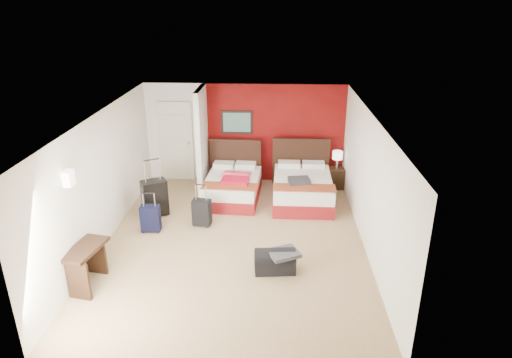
# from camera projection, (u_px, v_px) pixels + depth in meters

# --- Properties ---
(ground) EXTENTS (6.50, 6.50, 0.00)m
(ground) POSITION_uv_depth(u_px,v_px,m) (235.00, 241.00, 8.87)
(ground) COLOR tan
(ground) RESTS_ON ground
(room_walls) EXTENTS (5.02, 6.52, 2.50)m
(room_walls) POSITION_uv_depth(u_px,v_px,m) (175.00, 156.00, 9.76)
(room_walls) COLOR white
(room_walls) RESTS_ON ground
(red_accent_panel) EXTENTS (3.50, 0.04, 2.50)m
(red_accent_panel) POSITION_uv_depth(u_px,v_px,m) (275.00, 134.00, 11.36)
(red_accent_panel) COLOR maroon
(red_accent_panel) RESTS_ON ground
(partition_wall) EXTENTS (0.12, 1.20, 2.50)m
(partition_wall) POSITION_uv_depth(u_px,v_px,m) (202.00, 140.00, 10.85)
(partition_wall) COLOR silver
(partition_wall) RESTS_ON ground
(entry_door) EXTENTS (0.82, 0.06, 2.05)m
(entry_door) POSITION_uv_depth(u_px,v_px,m) (177.00, 141.00, 11.51)
(entry_door) COLOR silver
(entry_door) RESTS_ON ground
(bed_left) EXTENTS (1.34, 1.83, 0.53)m
(bed_left) POSITION_uv_depth(u_px,v_px,m) (232.00, 188.00, 10.64)
(bed_left) COLOR white
(bed_left) RESTS_ON ground
(bed_right) EXTENTS (1.38, 1.94, 0.58)m
(bed_right) POSITION_uv_depth(u_px,v_px,m) (302.00, 190.00, 10.49)
(bed_right) COLOR white
(bed_right) RESTS_ON ground
(red_suitcase_open) EXTENTS (0.70, 0.90, 0.10)m
(red_suitcase_open) POSITION_uv_depth(u_px,v_px,m) (236.00, 177.00, 10.42)
(red_suitcase_open) COLOR red
(red_suitcase_open) RESTS_ON bed_left
(jacket_bundle) EXTENTS (0.51, 0.43, 0.11)m
(jacket_bundle) POSITION_uv_depth(u_px,v_px,m) (299.00, 181.00, 10.09)
(jacket_bundle) COLOR #36353A
(jacket_bundle) RESTS_ON bed_right
(nightstand) EXTENTS (0.40, 0.40, 0.52)m
(nightstand) POSITION_uv_depth(u_px,v_px,m) (336.00, 178.00, 11.25)
(nightstand) COLOR black
(nightstand) RESTS_ON ground
(table_lamp) EXTENTS (0.28, 0.28, 0.44)m
(table_lamp) POSITION_uv_depth(u_px,v_px,m) (337.00, 160.00, 11.07)
(table_lamp) COLOR white
(table_lamp) RESTS_ON nightstand
(suitcase_black) EXTENTS (0.62, 0.55, 0.79)m
(suitcase_black) POSITION_uv_depth(u_px,v_px,m) (155.00, 199.00, 9.76)
(suitcase_black) COLOR black
(suitcase_black) RESTS_ON ground
(suitcase_charcoal) EXTENTS (0.41, 0.29, 0.55)m
(suitcase_charcoal) POSITION_uv_depth(u_px,v_px,m) (202.00, 213.00, 9.38)
(suitcase_charcoal) COLOR black
(suitcase_charcoal) RESTS_ON ground
(suitcase_navy) EXTENTS (0.39, 0.25, 0.53)m
(suitcase_navy) POSITION_uv_depth(u_px,v_px,m) (151.00, 219.00, 9.14)
(suitcase_navy) COLOR black
(suitcase_navy) RESTS_ON ground
(duffel_bag) EXTENTS (0.73, 0.44, 0.36)m
(duffel_bag) POSITION_uv_depth(u_px,v_px,m) (275.00, 262.00, 7.84)
(duffel_bag) COLOR black
(duffel_bag) RESTS_ON ground
(jacket_draped) EXTENTS (0.62, 0.59, 0.07)m
(jacket_draped) POSITION_uv_depth(u_px,v_px,m) (284.00, 253.00, 7.71)
(jacket_draped) COLOR #3E3E44
(jacket_draped) RESTS_ON duffel_bag
(desk) EXTENTS (0.59, 0.93, 0.72)m
(desk) POSITION_uv_depth(u_px,v_px,m) (87.00, 266.00, 7.39)
(desk) COLOR black
(desk) RESTS_ON ground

